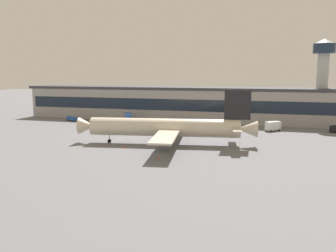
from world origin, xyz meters
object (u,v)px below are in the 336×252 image
at_px(crew_van, 336,128).
at_px(traffic_cone_1, 125,147).
at_px(pushback_tractor, 178,123).
at_px(airliner, 167,127).
at_px(stair_truck, 273,126).
at_px(catering_truck, 128,118).
at_px(belt_loader, 72,118).
at_px(traffic_cone_0, 160,157).
at_px(control_tower, 323,72).

relative_size(crew_van, traffic_cone_1, 8.18).
bearing_deg(pushback_tractor, airliner, -79.68).
xyz_separation_m(airliner, stair_truck, (30.87, 35.27, -3.16)).
height_order(crew_van, stair_truck, stair_truck).
bearing_deg(catering_truck, belt_loader, -176.74).
bearing_deg(traffic_cone_0, belt_loader, 136.95).
distance_m(control_tower, belt_loader, 110.58).
height_order(stair_truck, belt_loader, stair_truck).
distance_m(crew_van, belt_loader, 109.51).
relative_size(control_tower, catering_truck, 4.66).
xyz_separation_m(control_tower, stair_truck, (-18.88, -25.00, -19.95)).
height_order(pushback_tractor, catering_truck, catering_truck).
xyz_separation_m(control_tower, belt_loader, (-106.33, -22.12, -20.77)).
bearing_deg(control_tower, airliner, -129.55).
relative_size(airliner, catering_truck, 7.16).
relative_size(control_tower, pushback_tractor, 6.58).
distance_m(pushback_tractor, stair_truck, 38.31).
relative_size(crew_van, catering_truck, 0.70).
bearing_deg(crew_van, traffic_cone_0, -131.47).
xyz_separation_m(pushback_tractor, catering_truck, (-22.36, 0.20, 1.24)).
distance_m(stair_truck, traffic_cone_1, 60.46).
distance_m(crew_van, catering_truck, 82.49).
bearing_deg(crew_van, pushback_tractor, 178.97).
relative_size(pushback_tractor, stair_truck, 0.90).
bearing_deg(pushback_tractor, catering_truck, 179.48).
height_order(airliner, stair_truck, airliner).
bearing_deg(traffic_cone_1, stair_truck, 47.31).
relative_size(control_tower, belt_loader, 5.52).
height_order(pushback_tractor, traffic_cone_0, pushback_tractor).
bearing_deg(traffic_cone_1, airliner, 42.20).
bearing_deg(control_tower, traffic_cone_0, -120.77).
relative_size(control_tower, traffic_cone_1, 54.15).
xyz_separation_m(pushback_tractor, traffic_cone_1, (-2.91, -48.63, -0.72)).
height_order(pushback_tractor, belt_loader, belt_loader).
relative_size(traffic_cone_0, traffic_cone_1, 0.99).
height_order(airliner, catering_truck, airliner).
xyz_separation_m(control_tower, crew_van, (3.17, -21.87, -20.47)).
xyz_separation_m(traffic_cone_0, traffic_cone_1, (-13.39, 8.62, 0.00)).
bearing_deg(belt_loader, airliner, -33.99).
relative_size(catering_truck, belt_loader, 1.19).
xyz_separation_m(crew_van, catering_truck, (-82.48, 1.29, 0.83)).
bearing_deg(control_tower, stair_truck, -127.07).
bearing_deg(airliner, crew_van, 35.96).
relative_size(pushback_tractor, traffic_cone_0, 8.34).
distance_m(traffic_cone_0, traffic_cone_1, 15.93).
xyz_separation_m(airliner, traffic_cone_0, (3.29, -17.78, -4.81)).
height_order(control_tower, stair_truck, control_tower).
bearing_deg(traffic_cone_0, control_tower, 59.23).
xyz_separation_m(crew_van, belt_loader, (-109.51, -0.25, -0.31)).
bearing_deg(airliner, traffic_cone_0, -79.51).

